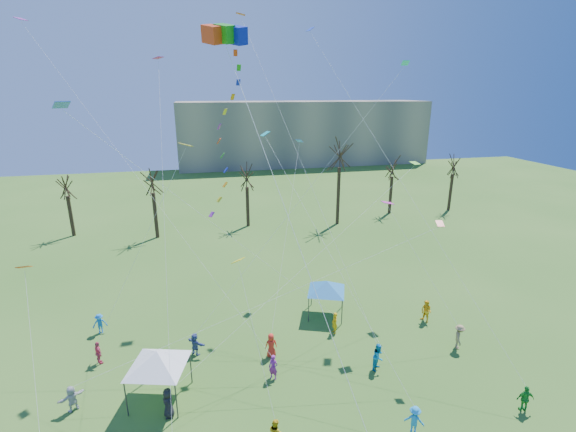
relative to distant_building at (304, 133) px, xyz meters
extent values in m
cube|color=gray|center=(0.00, 0.00, 0.00)|extent=(60.00, 14.00, 15.00)
cylinder|color=black|center=(-41.66, -44.71, -4.96)|extent=(0.44, 0.44, 5.08)
cylinder|color=black|center=(-31.37, -47.71, -4.68)|extent=(0.44, 0.44, 5.64)
cylinder|color=black|center=(-19.84, -45.78, -4.84)|extent=(0.44, 0.44, 5.31)
cylinder|color=black|center=(-7.84, -47.51, -3.63)|extent=(0.44, 0.44, 7.73)
cylinder|color=black|center=(1.38, -44.52, -4.77)|extent=(0.44, 0.44, 5.46)
cylinder|color=black|center=(10.89, -45.07, -4.74)|extent=(0.44, 0.44, 5.52)
cube|color=red|center=(-24.79, -74.28, 12.56)|extent=(1.12, 1.37, 1.13)
cube|color=#1A9614|center=(-24.17, -74.28, 12.56)|extent=(1.12, 1.37, 1.13)
cube|color=#0D1EAE|center=(-23.54, -74.28, 12.56)|extent=(1.12, 1.37, 1.13)
cylinder|color=white|center=(-21.72, -79.63, 3.37)|extent=(0.02, 0.02, 20.43)
cylinder|color=#3F3F44|center=(-30.64, -77.19, -6.36)|extent=(0.09, 0.09, 2.27)
cylinder|color=#3F3F44|center=(-27.93, -77.95, -6.36)|extent=(0.09, 0.09, 2.27)
cylinder|color=#3F3F44|center=(-29.89, -74.48, -6.36)|extent=(0.09, 0.09, 2.27)
cylinder|color=#3F3F44|center=(-27.18, -75.24, -6.36)|extent=(0.09, 0.09, 2.27)
pyramid|color=white|center=(-28.91, -76.22, -4.74)|extent=(4.17, 4.17, 0.97)
cylinder|color=#3F3F44|center=(-18.27, -70.19, -6.45)|extent=(0.09, 0.09, 2.09)
cylinder|color=#3F3F44|center=(-15.85, -71.11, -6.45)|extent=(0.09, 0.09, 2.09)
cylinder|color=#3F3F44|center=(-17.34, -67.77, -6.45)|extent=(0.09, 0.09, 2.09)
cylinder|color=#3F3F44|center=(-14.92, -68.70, -6.45)|extent=(0.09, 0.09, 2.09)
pyramid|color=#2472B4|center=(-16.60, -69.44, -4.96)|extent=(3.72, 3.72, 0.90)
imported|color=gold|center=(-22.99, -80.87, -6.72)|extent=(0.84, 0.93, 1.56)
imported|color=#1A8AD4|center=(-15.71, -81.72, -6.70)|extent=(1.19, 1.06, 1.60)
imported|color=#1F912E|center=(-8.86, -81.75, -6.69)|extent=(1.01, 0.60, 1.62)
imported|color=silver|center=(-33.73, -76.03, -6.72)|extent=(1.47, 1.19, 1.57)
imported|color=black|center=(-28.41, -77.69, -6.61)|extent=(0.72, 0.96, 1.78)
imported|color=#892288|center=(-22.17, -75.99, -6.67)|extent=(0.72, 0.68, 1.65)
imported|color=#0D88BD|center=(-15.36, -76.58, -6.58)|extent=(1.13, 1.11, 1.84)
imported|color=#967C52|center=(-8.92, -75.80, -6.59)|extent=(1.17, 1.36, 1.82)
imported|color=#DE4A6C|center=(-33.16, -71.99, -6.69)|extent=(0.85, 1.02, 1.63)
imported|color=#445494|center=(-26.93, -72.41, -6.68)|extent=(1.42, 1.41, 1.63)
imported|color=red|center=(-21.89, -73.74, -6.65)|extent=(0.84, 0.55, 1.70)
imported|color=#E9A70C|center=(-16.78, -72.09, -6.67)|extent=(0.42, 0.62, 1.67)
imported|color=yellow|center=(-9.31, -72.21, -6.60)|extent=(0.98, 1.08, 1.80)
imported|color=blue|center=(-33.83, -68.22, -6.71)|extent=(1.10, 0.75, 1.57)
cube|color=#EE3C0C|center=(-34.95, -75.46, 1.23)|extent=(0.69, 0.81, 0.36)
cylinder|color=white|center=(-34.15, -78.48, -2.48)|extent=(0.01, 0.01, 9.42)
cube|color=#CE2287|center=(-28.00, -67.45, 11.90)|extent=(0.77, 0.77, 0.14)
cylinder|color=white|center=(-27.99, -74.27, 2.85)|extent=(0.01, 0.01, 22.35)
cube|color=yellow|center=(-24.15, -76.60, 1.04)|extent=(0.79, 0.78, 0.36)
cylinder|color=white|center=(-23.57, -78.74, -2.58)|extent=(0.01, 0.01, 8.14)
cube|color=#16A8A3|center=(-21.34, -69.46, 7.05)|extent=(0.70, 0.64, 0.31)
cylinder|color=white|center=(-18.52, -75.59, 0.43)|extent=(0.01, 0.01, 18.63)
cube|color=blue|center=(-16.39, -62.73, 14.58)|extent=(0.69, 0.65, 0.36)
cylinder|color=white|center=(-12.62, -72.24, 4.19)|extent=(0.01, 0.01, 28.88)
cube|color=red|center=(-11.31, -75.54, 1.85)|extent=(0.56, 0.64, 0.27)
cylinder|color=white|center=(-22.52, -75.79, -2.17)|extent=(0.01, 0.01, 23.69)
cube|color=#71E335|center=(-8.97, -67.93, 4.32)|extent=(0.70, 0.85, 0.16)
cylinder|color=white|center=(-18.69, -72.81, -0.94)|extent=(0.01, 0.01, 23.99)
cube|color=purple|center=(-37.36, -62.48, 14.65)|extent=(0.97, 0.95, 0.25)
cylinder|color=white|center=(-29.77, -69.24, 4.23)|extent=(0.01, 0.01, 28.83)
cube|color=#F0600C|center=(-21.64, -60.04, 15.93)|extent=(0.79, 0.62, 0.19)
cylinder|color=white|center=(-18.50, -68.31, 4.86)|extent=(0.01, 0.01, 28.02)
cube|color=#F729BF|center=(-13.20, -72.01, 2.38)|extent=(0.79, 0.61, 0.20)
cylinder|color=white|center=(-11.06, -73.91, -1.91)|extent=(0.01, 0.01, 9.98)
cube|color=yellow|center=(-26.54, -73.55, 6.97)|extent=(0.85, 0.75, 0.24)
cylinder|color=white|center=(-29.85, -72.77, 0.38)|extent=(0.01, 0.01, 14.47)
cube|color=#1CBFD6|center=(-9.98, -66.92, 11.87)|extent=(0.68, 0.76, 0.35)
cylinder|color=white|center=(-18.46, -69.67, 2.84)|extent=(0.01, 0.01, 25.09)
cube|color=#2A70F2|center=(-17.15, -62.57, 5.67)|extent=(0.77, 0.79, 0.30)
cylinder|color=white|center=(-19.52, -68.16, -0.27)|extent=(0.01, 0.01, 16.69)
cube|color=blue|center=(-31.37, -77.60, 9.27)|extent=(0.88, 0.95, 0.32)
cylinder|color=white|center=(-24.08, -74.85, 1.54)|extent=(0.01, 0.01, 21.68)
camera|label=1|loc=(-25.95, -96.73, 9.82)|focal=25.00mm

